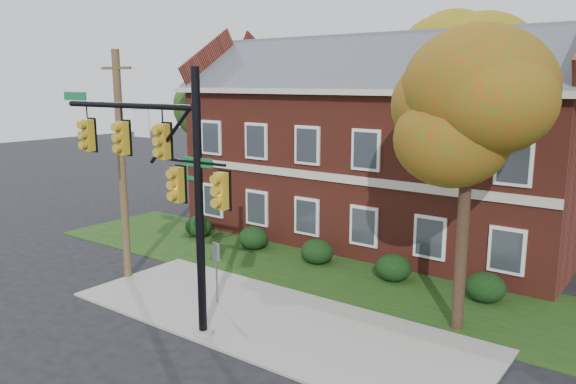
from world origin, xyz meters
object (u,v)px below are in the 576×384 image
Objects in this scene: hedge_right at (393,268)px; tree_left_rear at (214,97)px; apartment_building at (379,136)px; hedge_left at (253,238)px; hedge_far_right at (485,287)px; hedge_far_left at (199,226)px; tree_far_rear at (468,58)px; tree_near_right at (476,113)px; hedge_center at (317,252)px; sign_post at (216,263)px; traffic_signal at (163,170)px; utility_pole at (122,166)px.

tree_left_rear is at bearing 162.63° from hedge_right.
apartment_building reaches higher than hedge_left.
tree_left_rear reaches higher than hedge_far_right.
apartment_building is at bearing 36.89° from hedge_far_left.
tree_left_rear reaches higher than hedge_far_left.
tree_far_rear is at bearing 113.37° from hedge_far_right.
hedge_right is 7.72m from tree_near_right.
hedge_right is at bearing 0.00° from hedge_center.
hedge_left is 6.59m from sign_post.
hedge_right and hedge_far_right have the same top height.
apartment_building reaches higher than sign_post.
apartment_building is at bearing 90.00° from hedge_center.
hedge_right is at bearing 0.00° from hedge_far_left.
hedge_far_right is at bearing -66.63° from tree_far_rear.
hedge_far_right is (10.50, 0.00, 0.00)m from hedge_left.
traffic_signal is at bearing -133.69° from hedge_far_right.
sign_post reaches higher than hedge_center.
hedge_right is 0.12× the size of tree_far_rear.
apartment_building is at bearing -99.71° from tree_far_rear.
hedge_left is (3.50, 0.00, 0.00)m from hedge_far_left.
tree_near_right reaches higher than hedge_right.
hedge_far_left and hedge_left have the same top height.
hedge_center is 0.16× the size of tree_near_right.
hedge_left is 1.00× the size of hedge_center.
utility_pole reaches higher than hedge_far_right.
utility_pole is (2.00, -5.82, 3.89)m from hedge_far_left.
utility_pole is 3.96× the size of sign_post.
tree_far_rear is 5.25× the size of sign_post.
tree_far_rear is 1.45× the size of traffic_signal.
hedge_far_left is 11.09m from traffic_signal.
hedge_far_right is 9.34m from sign_post.
traffic_signal is (6.57, -7.77, 4.41)m from hedge_far_left.
tree_near_right is (3.72, -2.83, 6.14)m from hedge_right.
sign_post reaches higher than hedge_far_left.
tree_far_rear is (8.34, 13.09, 8.32)m from hedge_far_left.
hedge_right is 9.76m from traffic_signal.
utility_pole reaches higher than hedge_right.
tree_left_rear is at bearing 157.64° from tree_near_right.
hedge_left is at bearing 165.19° from tree_near_right.
tree_far_rear reaches higher than apartment_building.
apartment_building is 9.82m from hedge_far_right.
tree_left_rear reaches higher than utility_pole.
hedge_right is 1.00× the size of hedge_far_right.
hedge_far_left is 15.75m from tree_near_right.
tree_near_right is 0.74× the size of tree_far_rear.
apartment_building is 8.57× the size of sign_post.
utility_pole is at bearing -175.42° from sign_post.
tree_left_rear reaches higher than sign_post.
hedge_right is at bearing 142.72° from tree_near_right.
tree_far_rear is at bearing 60.96° from utility_pole.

